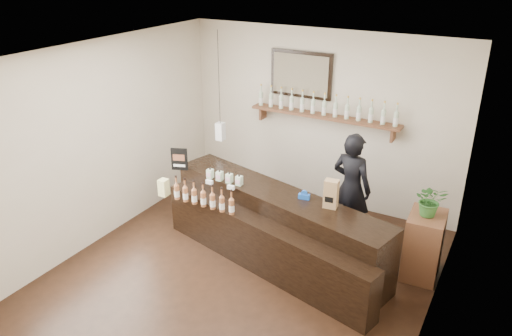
{
  "coord_description": "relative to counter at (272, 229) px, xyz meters",
  "views": [
    {
      "loc": [
        2.76,
        -4.56,
        3.85
      ],
      "look_at": [
        -0.16,
        0.7,
        1.21
      ],
      "focal_mm": 35.0,
      "sensor_mm": 36.0,
      "label": 1
    }
  ],
  "objects": [
    {
      "name": "side_cabinet",
      "position": [
        1.85,
        0.59,
        -0.01
      ],
      "size": [
        0.46,
        0.61,
        0.86
      ],
      "color": "brown",
      "rests_on": "ground"
    },
    {
      "name": "promo_sign",
      "position": [
        -1.56,
        0.09,
        0.66
      ],
      "size": [
        0.23,
        0.11,
        0.33
      ],
      "color": "black",
      "rests_on": "counter"
    },
    {
      "name": "ground",
      "position": [
        -0.15,
        -0.58,
        -0.44
      ],
      "size": [
        5.0,
        5.0,
        0.0
      ],
      "primitive_type": "plane",
      "color": "black",
      "rests_on": "ground"
    },
    {
      "name": "back_wall_decor",
      "position": [
        -0.3,
        1.8,
        1.32
      ],
      "size": [
        2.66,
        0.96,
        1.69
      ],
      "color": "brown",
      "rests_on": "ground"
    },
    {
      "name": "paper_bag",
      "position": [
        0.76,
        0.08,
        0.68
      ],
      "size": [
        0.18,
        0.14,
        0.37
      ],
      "color": "#9E7B4C",
      "rests_on": "counter"
    },
    {
      "name": "tape_dispenser",
      "position": [
        0.39,
        0.12,
        0.54
      ],
      "size": [
        0.15,
        0.08,
        0.12
      ],
      "color": "blue",
      "rests_on": "counter"
    },
    {
      "name": "shopkeeper",
      "position": [
        0.73,
        0.97,
        0.47
      ],
      "size": [
        0.74,
        0.56,
        1.82
      ],
      "primitive_type": "imported",
      "rotation": [
        0.0,
        0.0,
        2.95
      ],
      "color": "black",
      "rests_on": "ground"
    },
    {
      "name": "potted_plant",
      "position": [
        1.85,
        0.59,
        0.63
      ],
      "size": [
        0.46,
        0.42,
        0.41
      ],
      "primitive_type": "imported",
      "rotation": [
        0.0,
        0.0,
        0.32
      ],
      "color": "#316829",
      "rests_on": "side_cabinet"
    },
    {
      "name": "room_shell",
      "position": [
        -0.15,
        -0.58,
        1.27
      ],
      "size": [
        5.0,
        5.0,
        5.0
      ],
      "color": "beige",
      "rests_on": "ground"
    },
    {
      "name": "counter",
      "position": [
        0.0,
        0.0,
        0.0
      ],
      "size": [
        3.37,
        1.68,
        1.09
      ],
      "color": "black",
      "rests_on": "ground"
    }
  ]
}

